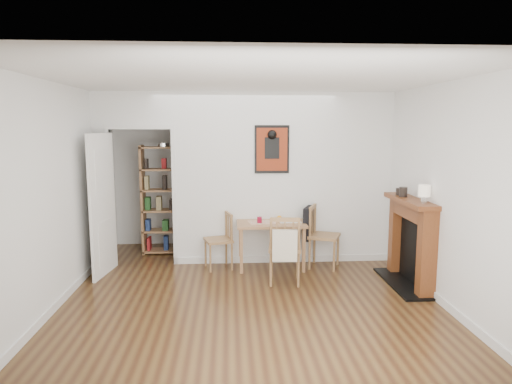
{
  "coord_description": "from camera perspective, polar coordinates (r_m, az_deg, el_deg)",
  "views": [
    {
      "loc": [
        -0.24,
        -5.48,
        2.09
      ],
      "look_at": [
        0.12,
        0.6,
        1.21
      ],
      "focal_mm": 32.0,
      "sensor_mm": 36.0,
      "label": 1
    }
  ],
  "objects": [
    {
      "name": "placemat",
      "position": [
        6.75,
        0.82,
        -3.79
      ],
      "size": [
        0.44,
        0.35,
        0.0
      ],
      "primitive_type": "cube",
      "rotation": [
        0.0,
        0.0,
        0.13
      ],
      "color": "beige",
      "rests_on": "dining_table"
    },
    {
      "name": "notebook",
      "position": [
        6.81,
        4.23,
        -3.65
      ],
      "size": [
        0.32,
        0.24,
        0.02
      ],
      "primitive_type": "cube",
      "rotation": [
        0.0,
        0.0,
        0.04
      ],
      "color": "white",
      "rests_on": "dining_table"
    },
    {
      "name": "bookshelf",
      "position": [
        7.66,
        -11.29,
        -1.03
      ],
      "size": [
        0.75,
        0.3,
        1.79
      ],
      "color": "#AA794F",
      "rests_on": "ground"
    },
    {
      "name": "room_shell",
      "position": [
        6.88,
        -0.52,
        1.58
      ],
      "size": [
        5.2,
        5.2,
        5.2
      ],
      "color": "silver",
      "rests_on": "ground"
    },
    {
      "name": "chair_left",
      "position": [
        6.8,
        -4.73,
        -6.09
      ],
      "size": [
        0.51,
        0.51,
        0.83
      ],
      "color": "#9F734A",
      "rests_on": "ground"
    },
    {
      "name": "ceramic_jar_a",
      "position": [
        6.39,
        17.92,
        0.01
      ],
      "size": [
        0.11,
        0.11,
        0.13
      ],
      "primitive_type": "cylinder",
      "color": "black",
      "rests_on": "fireplace"
    },
    {
      "name": "ceramic_jar_b",
      "position": [
        6.53,
        17.4,
        0.05
      ],
      "size": [
        0.08,
        0.08,
        0.1
      ],
      "primitive_type": "cylinder",
      "color": "black",
      "rests_on": "fireplace"
    },
    {
      "name": "chair_right",
      "position": [
        6.88,
        8.35,
        -5.4
      ],
      "size": [
        0.65,
        0.61,
        0.93
      ],
      "color": "#9F734A",
      "rests_on": "ground"
    },
    {
      "name": "orange_fruit",
      "position": [
        6.88,
        2.94,
        -3.27
      ],
      "size": [
        0.08,
        0.08,
        0.08
      ],
      "primitive_type": "sphere",
      "color": "#FFA20D",
      "rests_on": "dining_table"
    },
    {
      "name": "red_glass",
      "position": [
        6.69,
        0.43,
        -3.52
      ],
      "size": [
        0.07,
        0.07,
        0.09
      ],
      "primitive_type": "cylinder",
      "color": "maroon",
      "rests_on": "dining_table"
    },
    {
      "name": "dining_table",
      "position": [
        6.78,
        1.89,
        -4.47
      ],
      "size": [
        1.01,
        0.64,
        0.69
      ],
      "color": "#AA794F",
      "rests_on": "ground"
    },
    {
      "name": "chair_front",
      "position": [
        6.15,
        3.61,
        -7.06
      ],
      "size": [
        0.52,
        0.57,
        0.93
      ],
      "color": "#9F734A",
      "rests_on": "ground"
    },
    {
      "name": "mantel_lamp",
      "position": [
        5.93,
        20.29,
        0.02
      ],
      "size": [
        0.14,
        0.14,
        0.23
      ],
      "color": "silver",
      "rests_on": "fireplace"
    },
    {
      "name": "ground",
      "position": [
        5.87,
        -0.82,
        -12.66
      ],
      "size": [
        5.2,
        5.2,
        0.0
      ],
      "primitive_type": "plane",
      "color": "brown",
      "rests_on": "ground"
    },
    {
      "name": "fireplace",
      "position": [
        6.39,
        18.89,
        -5.6
      ],
      "size": [
        0.45,
        1.25,
        1.16
      ],
      "color": "brown",
      "rests_on": "ground"
    }
  ]
}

